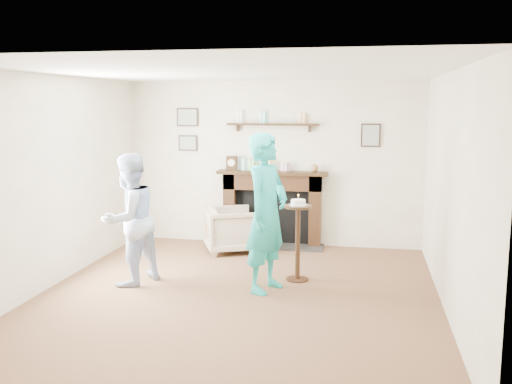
% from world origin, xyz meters
% --- Properties ---
extents(ground, '(5.00, 5.00, 0.00)m').
position_xyz_m(ground, '(0.00, 0.00, 0.00)').
color(ground, brown).
rests_on(ground, ground).
extents(room_shell, '(4.54, 5.02, 2.52)m').
position_xyz_m(room_shell, '(-0.00, 0.69, 1.62)').
color(room_shell, beige).
rests_on(room_shell, ground).
extents(armchair, '(0.94, 0.93, 0.65)m').
position_xyz_m(armchair, '(-0.53, 1.90, 0.00)').
color(armchair, '#BBA98B').
rests_on(armchair, ground).
extents(man, '(0.87, 0.95, 1.58)m').
position_xyz_m(man, '(-1.37, 0.19, 0.00)').
color(man, silver).
rests_on(man, ground).
extents(woman, '(0.64, 0.78, 1.84)m').
position_xyz_m(woman, '(0.29, 0.26, 0.00)').
color(woman, teal).
rests_on(woman, ground).
extents(pedestal_table, '(0.34, 0.34, 1.08)m').
position_xyz_m(pedestal_table, '(0.60, 0.71, 0.66)').
color(pedestal_table, black).
rests_on(pedestal_table, ground).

